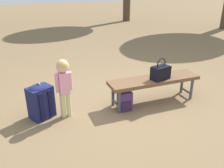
# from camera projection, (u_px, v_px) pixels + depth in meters

# --- Properties ---
(ground_plane) EXTENTS (40.00, 40.00, 0.00)m
(ground_plane) POSITION_uv_depth(u_px,v_px,m) (122.00, 105.00, 4.14)
(ground_plane) COLOR brown
(ground_plane) RESTS_ON ground
(park_bench) EXTENTS (1.60, 0.41, 0.45)m
(park_bench) POSITION_uv_depth(u_px,v_px,m) (154.00, 81.00, 4.09)
(park_bench) COLOR brown
(park_bench) RESTS_ON ground
(handbag) EXTENTS (0.36, 0.26, 0.37)m
(handbag) POSITION_uv_depth(u_px,v_px,m) (161.00, 72.00, 3.99)
(handbag) COLOR black
(handbag) RESTS_ON park_bench
(child_standing) EXTENTS (0.26, 0.19, 0.94)m
(child_standing) POSITION_uv_depth(u_px,v_px,m) (64.00, 80.00, 3.55)
(child_standing) COLOR #CCCC8C
(child_standing) RESTS_ON ground
(backpack_large) EXTENTS (0.43, 0.39, 0.59)m
(backpack_large) POSITION_uv_depth(u_px,v_px,m) (41.00, 100.00, 3.67)
(backpack_large) COLOR #191E4C
(backpack_large) RESTS_ON ground
(backpack_small) EXTENTS (0.23, 0.21, 0.38)m
(backpack_small) POSITION_uv_depth(u_px,v_px,m) (125.00, 100.00, 3.92)
(backpack_small) COLOR #4C2D66
(backpack_small) RESTS_ON ground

